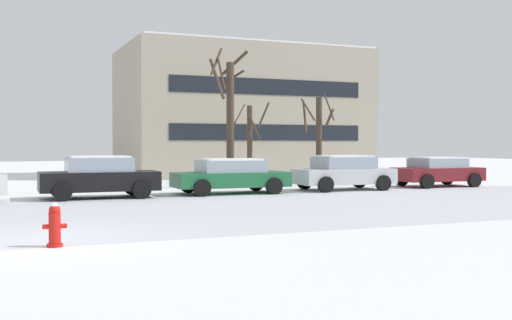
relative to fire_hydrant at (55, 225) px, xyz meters
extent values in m
plane|color=white|center=(-0.12, 0.92, -0.41)|extent=(120.00, 120.00, 0.00)
cube|color=silver|center=(-0.12, 4.79, -0.41)|extent=(80.00, 9.74, 0.00)
cylinder|color=red|center=(0.00, 0.00, -0.38)|extent=(0.30, 0.30, 0.06)
cylinder|color=red|center=(0.00, 0.00, -0.06)|extent=(0.22, 0.22, 0.59)
sphere|color=red|center=(0.00, 0.00, 0.28)|extent=(0.21, 0.21, 0.21)
cylinder|color=red|center=(-0.16, 0.00, -0.03)|extent=(0.12, 0.09, 0.09)
cylinder|color=red|center=(0.16, 0.00, -0.03)|extent=(0.12, 0.09, 0.09)
sphere|color=white|center=(0.00, 0.00, 0.34)|extent=(0.15, 0.15, 0.15)
cube|color=black|center=(2.42, 10.42, 0.19)|extent=(4.12, 1.80, 0.67)
cube|color=#8C99A8|center=(2.42, 10.42, 0.77)|extent=(2.28, 1.63, 0.50)
cube|color=white|center=(2.42, 10.42, 1.05)|extent=(2.07, 1.51, 0.06)
cylinder|color=black|center=(3.77, 11.28, -0.09)|extent=(0.64, 0.23, 0.64)
cylinder|color=black|center=(3.74, 9.52, -0.09)|extent=(0.64, 0.23, 0.64)
cylinder|color=black|center=(1.11, 11.33, -0.09)|extent=(0.64, 0.23, 0.64)
cylinder|color=black|center=(1.08, 9.56, -0.09)|extent=(0.64, 0.23, 0.64)
cube|color=#1E6038|center=(7.41, 10.51, 0.14)|extent=(4.42, 1.92, 0.56)
cube|color=#8C99A8|center=(7.41, 10.51, 0.65)|extent=(2.44, 1.74, 0.46)
cube|color=white|center=(7.41, 10.51, 0.90)|extent=(2.22, 1.61, 0.06)
cylinder|color=black|center=(8.86, 11.43, -0.09)|extent=(0.64, 0.23, 0.64)
cylinder|color=black|center=(8.82, 9.54, -0.09)|extent=(0.64, 0.23, 0.64)
cylinder|color=black|center=(6.00, 11.48, -0.09)|extent=(0.64, 0.23, 0.64)
cylinder|color=black|center=(5.97, 9.59, -0.09)|extent=(0.64, 0.23, 0.64)
cube|color=silver|center=(12.40, 10.46, 0.17)|extent=(4.12, 1.91, 0.63)
cube|color=#8C99A8|center=(12.40, 10.46, 0.72)|extent=(2.28, 1.74, 0.49)
cube|color=white|center=(12.40, 10.46, 1.00)|extent=(2.07, 1.60, 0.06)
cylinder|color=black|center=(13.75, 11.38, -0.09)|extent=(0.64, 0.23, 0.64)
cylinder|color=black|center=(13.72, 9.49, -0.09)|extent=(0.64, 0.23, 0.64)
cylinder|color=black|center=(11.09, 11.42, -0.09)|extent=(0.64, 0.23, 0.64)
cylinder|color=black|center=(11.06, 9.54, -0.09)|extent=(0.64, 0.23, 0.64)
cube|color=maroon|center=(17.39, 10.65, 0.15)|extent=(3.94, 1.88, 0.59)
cube|color=#8C99A8|center=(17.39, 10.65, 0.65)|extent=(2.18, 1.71, 0.41)
cube|color=white|center=(17.39, 10.65, 0.89)|extent=(1.98, 1.58, 0.06)
cylinder|color=black|center=(18.68, 11.56, -0.09)|extent=(0.64, 0.23, 0.64)
cylinder|color=black|center=(18.65, 9.71, -0.09)|extent=(0.64, 0.23, 0.64)
cylinder|color=black|center=(16.14, 11.60, -0.09)|extent=(0.64, 0.23, 0.64)
cylinder|color=black|center=(16.11, 9.75, -0.09)|extent=(0.64, 0.23, 0.64)
cylinder|color=#423326|center=(12.99, 13.67, 1.63)|extent=(0.28, 0.28, 4.09)
cylinder|color=#423326|center=(13.28, 13.24, 3.21)|extent=(0.94, 0.68, 1.25)
cylinder|color=#423326|center=(13.49, 13.55, 2.75)|extent=(0.38, 1.10, 0.76)
cylinder|color=#423326|center=(12.37, 13.91, 2.79)|extent=(0.61, 1.35, 1.60)
cylinder|color=#423326|center=(12.40, 13.64, 3.09)|extent=(0.15, 1.24, 1.09)
cylinder|color=#423326|center=(8.52, 13.51, 2.32)|extent=(0.34, 0.34, 5.47)
cylinder|color=#423326|center=(8.10, 13.49, 4.58)|extent=(0.14, 0.93, 1.54)
cylinder|color=#423326|center=(7.88, 13.43, 4.31)|extent=(0.29, 1.39, 1.85)
cylinder|color=#423326|center=(8.91, 13.94, 5.10)|extent=(1.03, 0.94, 1.07)
cylinder|color=#423326|center=(8.03, 13.90, 5.12)|extent=(0.93, 1.12, 1.34)
cylinder|color=#423326|center=(8.77, 13.98, 4.42)|extent=(1.05, 0.63, 0.74)
cylinder|color=#423326|center=(10.15, 15.27, 1.45)|extent=(0.26, 0.26, 3.73)
cylinder|color=#423326|center=(10.26, 14.94, 2.28)|extent=(0.79, 0.35, 1.22)
cylinder|color=#423326|center=(9.73, 15.81, 2.72)|extent=(1.17, 0.92, 1.43)
cylinder|color=#423326|center=(10.85, 15.24, 2.85)|extent=(0.15, 1.45, 1.21)
cube|color=#9E937F|center=(13.35, 24.48, 3.43)|extent=(14.51, 8.59, 7.69)
cube|color=white|center=(13.35, 24.48, 7.33)|extent=(14.22, 8.42, 0.10)
cube|color=black|center=(13.35, 20.16, 2.15)|extent=(11.61, 0.04, 0.90)
cube|color=black|center=(13.35, 20.16, 4.71)|extent=(11.61, 0.04, 0.90)
camera|label=1|loc=(-1.06, -12.25, 1.51)|focal=44.20mm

